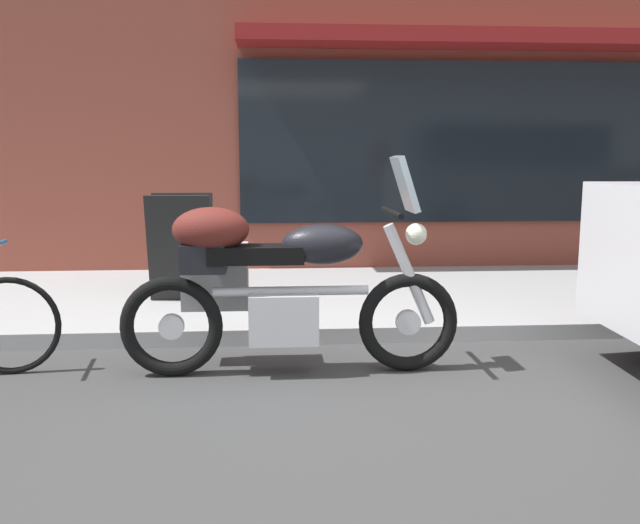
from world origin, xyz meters
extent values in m
plane|color=#3B3B3B|center=(0.00, 0.00, 0.00)|extent=(80.00, 80.00, 0.00)
torus|color=black|center=(0.61, 0.60, 0.33)|extent=(0.65, 0.09, 0.65)
cylinder|color=silver|center=(0.61, 0.60, 0.33)|extent=(0.16, 0.06, 0.16)
torus|color=black|center=(-0.92, 0.60, 0.33)|extent=(0.65, 0.09, 0.65)
cylinder|color=silver|center=(-0.92, 0.60, 0.33)|extent=(0.16, 0.06, 0.16)
cube|color=silver|center=(-0.20, 0.60, 0.38)|extent=(0.44, 0.30, 0.32)
cylinder|color=silver|center=(-0.15, 0.60, 0.55)|extent=(0.99, 0.06, 0.06)
ellipsoid|color=black|center=(0.05, 0.60, 0.85)|extent=(0.52, 0.28, 0.26)
cube|color=black|center=(-0.37, 0.60, 0.79)|extent=(0.60, 0.24, 0.11)
cube|color=black|center=(-0.70, 0.60, 0.77)|extent=(0.28, 0.22, 0.18)
cylinder|color=silver|center=(0.61, 0.60, 0.65)|extent=(0.35, 0.07, 0.67)
cylinder|color=black|center=(0.49, 0.60, 1.05)|extent=(0.04, 0.62, 0.04)
cube|color=silver|center=(0.57, 0.60, 1.23)|extent=(0.15, 0.32, 0.35)
sphere|color=#EAEACC|center=(0.65, 0.60, 0.91)|extent=(0.14, 0.14, 0.14)
cube|color=#ABABAB|center=(-0.65, 0.84, 0.61)|extent=(0.44, 0.20, 0.44)
cube|color=black|center=(-0.65, 0.95, 0.61)|extent=(0.37, 0.02, 0.03)
ellipsoid|color=#591E19|center=(-0.65, 0.60, 0.95)|extent=(0.48, 0.32, 0.28)
torus|color=black|center=(-1.96, 0.71, 0.32)|extent=(0.64, 0.11, 0.64)
cube|color=black|center=(-1.08, 2.29, 0.60)|extent=(0.55, 0.20, 0.94)
cube|color=black|center=(-1.08, 2.51, 0.60)|extent=(0.55, 0.20, 0.94)
camera|label=1|loc=(-0.27, -3.63, 1.40)|focal=37.78mm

